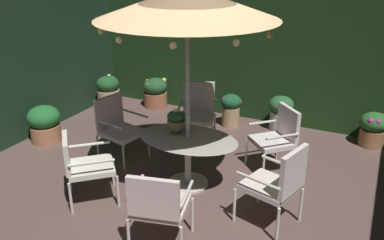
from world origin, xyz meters
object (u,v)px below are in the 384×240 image
object	(u,v)px
patio_chair_north	(83,163)
potted_plant_back_left	(108,92)
potted_plant_left_near	(231,109)
patio_umbrella	(187,3)
patio_chair_northeast	(158,204)
potted_plant_back_center	(155,92)
potted_plant_left_far	(281,112)
patio_dining_table	(188,149)
patio_chair_east	(278,182)
patio_chair_south	(198,109)
patio_chair_southeast	(278,135)
potted_plant_right_near	(373,128)
potted_plant_front_corner	(44,123)
centerpiece_planter	(176,120)
patio_chair_southwest	(117,125)

from	to	relation	value
patio_chair_north	potted_plant_back_left	world-z (taller)	patio_chair_north
potted_plant_left_near	patio_umbrella	bearing A→B (deg)	-84.59
potted_plant_back_left	patio_chair_northeast	bearing A→B (deg)	-47.00
potted_plant_back_center	patio_umbrella	bearing A→B (deg)	-51.52
potted_plant_left_far	potted_plant_left_near	world-z (taller)	potted_plant_left_far
patio_dining_table	patio_chair_north	bearing A→B (deg)	-137.25
patio_chair_east	potted_plant_back_center	distance (m)	4.49
potted_plant_back_center	patio_chair_south	bearing A→B (deg)	-37.82
patio_chair_east	potted_plant_back_center	xyz separation A→B (m)	(-3.39, 2.94, -0.28)
patio_chair_southeast	potted_plant_right_near	bearing A→B (deg)	49.96
patio_chair_north	potted_plant_front_corner	bearing A→B (deg)	147.31
patio_chair_east	potted_plant_front_corner	distance (m)	4.28
patio_chair_north	patio_chair_southeast	world-z (taller)	patio_chair_southeast
potted_plant_back_center	potted_plant_left_far	bearing A→B (deg)	-1.28
patio_umbrella	potted_plant_front_corner	size ratio (longest dim) A/B	4.32
patio_chair_southeast	potted_plant_left_far	bearing A→B (deg)	102.40
patio_umbrella	centerpiece_planter	distance (m)	1.58
patio_dining_table	patio_chair_east	bearing A→B (deg)	-16.10
potted_plant_front_corner	patio_chair_northeast	bearing A→B (deg)	-26.51
patio_umbrella	patio_chair_south	distance (m)	2.37
patio_dining_table	potted_plant_back_left	bearing A→B (deg)	144.34
patio_dining_table	potted_plant_front_corner	distance (m)	2.88
patio_chair_east	potted_plant_right_near	xyz separation A→B (m)	(0.89, 2.88, -0.28)
potted_plant_back_center	potted_plant_back_left	xyz separation A→B (m)	(-0.86, -0.47, 0.03)
patio_chair_south	potted_plant_back_left	bearing A→B (deg)	163.14
patio_dining_table	patio_chair_southeast	size ratio (longest dim) A/B	1.46
centerpiece_planter	potted_plant_left_far	bearing A→B (deg)	70.08
patio_chair_northeast	potted_plant_left_far	distance (m)	3.87
patio_chair_north	potted_plant_left_near	size ratio (longest dim) A/B	1.52
patio_dining_table	centerpiece_planter	xyz separation A→B (m)	(-0.20, 0.06, 0.38)
patio_chair_north	potted_plant_left_far	world-z (taller)	patio_chair_north
patio_chair_southwest	potted_plant_back_center	distance (m)	2.34
potted_plant_left_far	patio_chair_southeast	bearing A→B (deg)	-77.60
patio_chair_southeast	potted_plant_front_corner	distance (m)	3.95
centerpiece_planter	patio_chair_southeast	bearing A→B (deg)	37.75
patio_chair_east	potted_plant_right_near	size ratio (longest dim) A/B	1.79
potted_plant_front_corner	potted_plant_back_left	xyz separation A→B (m)	(-0.02, 1.85, 0.02)
centerpiece_planter	patio_chair_north	xyz separation A→B (m)	(-0.83, -1.01, -0.37)
patio_umbrella	potted_plant_back_left	xyz separation A→B (m)	(-2.88, 2.07, -2.15)
centerpiece_planter	potted_plant_left_near	bearing A→B (deg)	90.24
patio_chair_northeast	patio_chair_south	size ratio (longest dim) A/B	0.95
patio_dining_table	centerpiece_planter	world-z (taller)	centerpiece_planter
patio_umbrella	patio_dining_table	bearing A→B (deg)	-142.33
potted_plant_right_near	potted_plant_left_far	bearing A→B (deg)	-179.93
patio_chair_southeast	potted_plant_back_left	bearing A→B (deg)	164.51
patio_chair_south	potted_plant_back_center	bearing A→B (deg)	142.18
patio_chair_east	potted_plant_front_corner	bearing A→B (deg)	171.73
potted_plant_right_near	patio_chair_northeast	bearing A→B (deg)	-116.61
patio_chair_east	patio_chair_south	bearing A→B (deg)	136.66
centerpiece_planter	patio_umbrella	bearing A→B (deg)	-15.96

